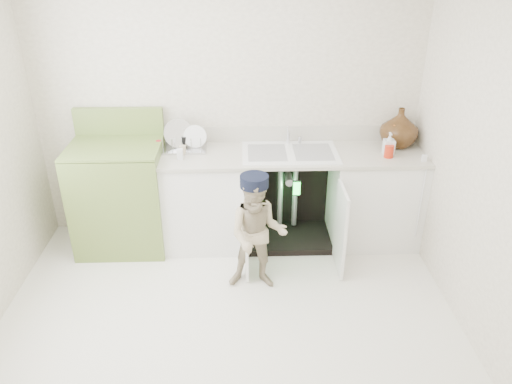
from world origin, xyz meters
TOP-DOWN VIEW (x-y plane):
  - ground at (0.00, 0.00)m, footprint 3.50×3.50m
  - room_shell at (0.00, 0.00)m, footprint 6.00×5.50m
  - counter_run at (0.59, 1.21)m, footprint 2.44×1.02m
  - avocado_stove at (-0.99, 1.18)m, footprint 0.80×0.65m
  - repair_worker at (0.24, 0.49)m, footprint 0.63×0.58m

SIDE VIEW (x-z plane):
  - ground at x=0.00m, z-range 0.00..0.00m
  - counter_run at x=0.59m, z-range -0.15..1.11m
  - repair_worker at x=0.24m, z-range 0.00..1.01m
  - avocado_stove at x=-0.99m, z-range -0.11..1.14m
  - room_shell at x=0.00m, z-range 0.62..1.88m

